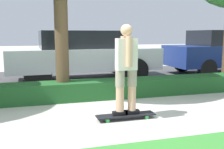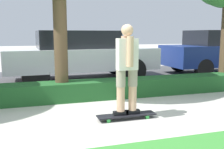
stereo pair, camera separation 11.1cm
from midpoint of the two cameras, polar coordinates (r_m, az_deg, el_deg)
name	(u,v)px [view 1 (the left image)]	position (r m, az deg, el deg)	size (l,w,h in m)	color
ground_plane	(119,120)	(4.60, 2.16, -9.77)	(60.00, 60.00, 0.00)	#BCB7AD
street_asphalt	(80,79)	(8.58, -6.54, -1.04)	(18.23, 5.00, 0.01)	#474749
hedge_row	(98,89)	(6.03, -2.54, -3.23)	(18.23, 0.60, 0.41)	#1E5123
skateboard	(126,115)	(4.61, 3.72, -8.84)	(1.04, 0.24, 0.08)	black
skater_person	(126,68)	(4.43, 3.83, 1.51)	(0.48, 0.40, 1.54)	black
parked_car_middle	(83,54)	(8.38, -6.03, 4.44)	(4.66, 2.14, 1.56)	silver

